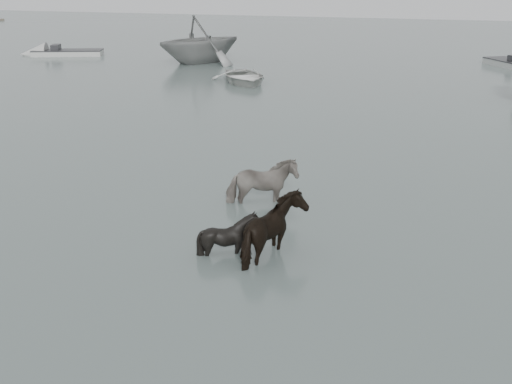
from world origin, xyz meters
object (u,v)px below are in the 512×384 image
pony_pinto (262,175)px  rowboat_lead (244,75)px  pony_black (230,225)px  pony_dark (276,221)px

pony_pinto → rowboat_lead: bearing=-8.5°
pony_black → pony_pinto: bearing=17.1°
pony_dark → pony_black: (-0.95, -0.10, -0.17)m
pony_dark → rowboat_lead: size_ratio=0.38×
pony_black → rowboat_lead: pony_black is taller
rowboat_lead → pony_dark: bearing=-101.3°
pony_dark → rowboat_lead: (-7.48, 20.03, -0.35)m
pony_dark → rowboat_lead: 21.38m
pony_black → rowboat_lead: 21.16m
pony_dark → rowboat_lead: bearing=8.0°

